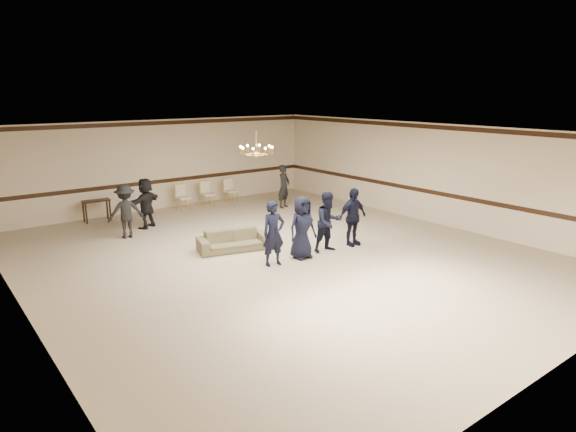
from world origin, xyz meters
The scene contains 16 objects.
room centered at (0.00, 0.00, 1.60)m, with size 12.01×14.01×3.21m.
chair_rail centered at (0.00, 6.99, 1.00)m, with size 12.00×0.02×0.14m, color black.
crown_molding centered at (0.00, 6.99, 3.08)m, with size 12.00×0.02×0.14m, color black.
chandelier centered at (0.00, 1.00, 2.88)m, with size 0.94×0.94×0.89m, color gold, non-canonical shape.
boy_a centered at (-0.53, -0.48, 0.81)m, with size 0.59×0.39×1.62m, color black.
boy_b centered at (0.37, -0.48, 0.81)m, with size 0.79×0.51×1.62m, color black.
boy_c centered at (1.27, -0.48, 0.81)m, with size 0.79×0.61×1.62m, color black.
boy_d centered at (2.17, -0.48, 0.81)m, with size 0.95×0.39×1.62m, color black.
settee centered at (-0.69, 1.14, 0.28)m, with size 1.91×0.75×0.56m, color brown.
adult_left centered at (-2.53, 4.07, 0.79)m, with size 1.02×0.59×1.58m, color black.
adult_mid centered at (-1.63, 4.77, 0.79)m, with size 1.46×0.47×1.58m, color black.
adult_right centered at (3.47, 4.37, 0.79)m, with size 0.58×0.38×1.58m, color black.
banquet_chair_left centered at (0.36, 6.30, 0.46)m, with size 0.44×0.44×0.91m, color beige, non-canonical shape.
banquet_chair_mid centered at (1.36, 6.30, 0.46)m, with size 0.44×0.44×0.91m, color beige, non-canonical shape.
banquet_chair_right centered at (2.36, 6.30, 0.46)m, with size 0.44×0.44×0.91m, color beige, non-canonical shape.
console_table centered at (-2.64, 6.50, 0.36)m, with size 0.86×0.36×0.72m, color black.
Camera 1 is at (-7.42, -10.00, 4.20)m, focal length 31.25 mm.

